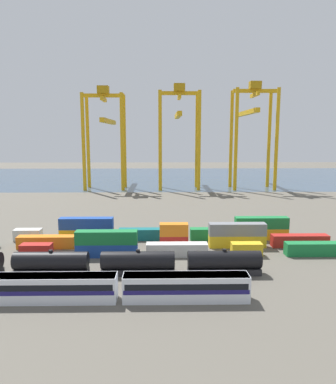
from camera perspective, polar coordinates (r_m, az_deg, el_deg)
The scene contains 27 objects.
ground_plane at distance 111.84m, azimuth -1.54°, elevation -3.33°, with size 420.00×420.00×0.00m, color #5B564C.
harbour_water at distance 206.87m, azimuth -1.28°, elevation 2.34°, with size 400.00×110.00×0.01m, color #384C60.
passenger_train at distance 54.51m, azimuth -7.57°, elevation -14.51°, with size 37.29×3.14×3.90m.
freight_tank_row at distance 64.47m, azimuth -11.44°, elevation -10.86°, with size 57.03×2.99×4.45m.
shipping_container_1 at distance 76.86m, azimuth -19.97°, elevation -8.61°, with size 6.04×2.44×2.60m, color #AD211C.
shipping_container_2 at distance 73.57m, azimuth -9.58°, elevation -8.97°, with size 12.10×2.44×2.60m, color #1C4299.
shipping_container_3 at distance 72.82m, azimuth -9.64°, elevation -7.02°, with size 12.10×2.44×2.60m, color #197538.
shipping_container_4 at distance 72.81m, azimuth 1.40°, elevation -9.03°, with size 12.10×2.44×2.60m, color silver.
shipping_container_5 at distance 74.66m, azimuth 12.22°, elevation -8.78°, with size 6.04×2.44×2.60m, color gold.
shipping_container_6 at distance 78.94m, azimuth 22.16°, elevation -8.27°, with size 12.10×2.44×2.60m, color #197538.
shipping_container_9 at distance 81.99m, azimuth -18.55°, elevation -7.44°, with size 12.10×2.44×2.60m, color orange.
shipping_container_10 at distance 78.98m, azimuth -9.04°, elevation -7.70°, with size 6.04×2.44×2.60m, color maroon.
shipping_container_11 at distance 78.25m, azimuth 0.92°, elevation -7.75°, with size 6.04×2.44×2.60m, color #AD211C.
shipping_container_12 at distance 77.54m, azimuth 0.93°, elevation -5.91°, with size 6.04×2.44×2.60m, color orange.
shipping_container_13 at distance 79.84m, azimuth 10.78°, elevation -7.57°, with size 12.10×2.44×2.60m, color gold.
shipping_container_14 at distance 79.15m, azimuth 10.83°, elevation -5.76°, with size 12.10×2.44×2.60m, color slate.
shipping_container_15 at distance 83.62m, azimuth 19.98°, elevation -7.20°, with size 12.10×2.44×2.60m, color #AD211C.
shipping_container_16 at distance 89.11m, azimuth -21.13°, elevation -6.28°, with size 6.04×2.44×2.60m, color silver.
shipping_container_17 at distance 85.45m, azimuth -12.64°, elevation -6.53°, with size 12.10×2.44×2.60m, color gold.
shipping_container_18 at distance 84.80m, azimuth -12.70°, elevation -4.83°, with size 12.10×2.44×2.60m, color #1C4299.
shipping_container_19 at distance 83.79m, azimuth -3.60°, elevation -6.63°, with size 12.10×2.44×2.60m, color #146066.
shipping_container_20 at distance 84.23m, azimuth 5.57°, elevation -6.57°, with size 6.04×2.44×2.60m, color #197538.
shipping_container_21 at distance 86.75m, azimuth 14.42°, elevation -6.36°, with size 12.10×2.44×2.60m, color gold.
shipping_container_22 at distance 86.12m, azimuth 14.49°, elevation -4.69°, with size 12.10×2.44×2.60m, color #197538.
gantry_crane_west at distance 166.33m, azimuth -9.81°, elevation 9.85°, with size 18.07×39.31×44.60m.
gantry_crane_central at distance 163.76m, azimuth 1.72°, elevation 10.30°, with size 18.23×34.23×45.64m.
gantry_crane_east at distance 169.44m, azimuth 13.03°, elevation 10.37°, with size 19.01×41.10×46.63m.
Camera 1 is at (1.16, -69.28, 23.76)m, focal length 33.95 mm.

